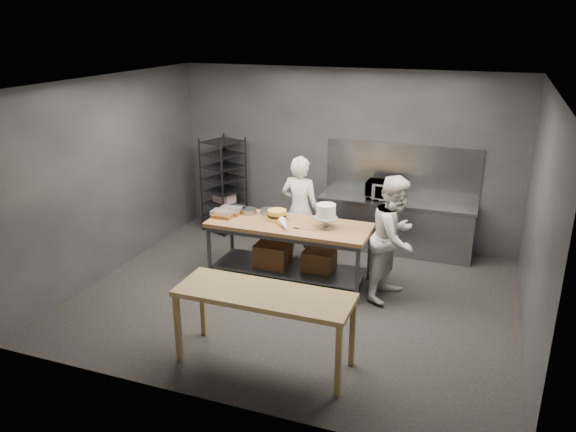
# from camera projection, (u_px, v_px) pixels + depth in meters

# --- Properties ---
(ground) EXTENTS (6.00, 6.00, 0.00)m
(ground) POSITION_uv_depth(u_px,v_px,m) (297.00, 296.00, 8.04)
(ground) COLOR black
(ground) RESTS_ON ground
(back_wall) EXTENTS (6.00, 0.04, 3.00)m
(back_wall) POSITION_uv_depth(u_px,v_px,m) (345.00, 156.00, 9.76)
(back_wall) COLOR #4C4F54
(back_wall) RESTS_ON ground
(work_table) EXTENTS (2.40, 0.90, 0.92)m
(work_table) POSITION_uv_depth(u_px,v_px,m) (290.00, 245.00, 8.37)
(work_table) COLOR #8F5F39
(work_table) RESTS_ON ground
(near_counter) EXTENTS (2.00, 0.70, 0.90)m
(near_counter) POSITION_uv_depth(u_px,v_px,m) (264.00, 299.00, 6.24)
(near_counter) COLOR olive
(near_counter) RESTS_ON ground
(back_counter) EXTENTS (2.60, 0.60, 0.90)m
(back_counter) POSITION_uv_depth(u_px,v_px,m) (395.00, 226.00, 9.50)
(back_counter) COLOR slate
(back_counter) RESTS_ON ground
(splashback_panel) EXTENTS (2.60, 0.02, 0.90)m
(splashback_panel) POSITION_uv_depth(u_px,v_px,m) (402.00, 170.00, 9.46)
(splashback_panel) COLOR slate
(splashback_panel) RESTS_ON back_counter
(speed_rack) EXTENTS (0.78, 0.81, 1.75)m
(speed_rack) POSITION_uv_depth(u_px,v_px,m) (224.00, 186.00, 10.32)
(speed_rack) COLOR black
(speed_rack) RESTS_ON ground
(chef_behind) EXTENTS (0.68, 0.48, 1.76)m
(chef_behind) POSITION_uv_depth(u_px,v_px,m) (300.00, 210.00, 8.95)
(chef_behind) COLOR white
(chef_behind) RESTS_ON ground
(chef_right) EXTENTS (0.89, 1.02, 1.78)m
(chef_right) POSITION_uv_depth(u_px,v_px,m) (395.00, 238.00, 7.77)
(chef_right) COLOR silver
(chef_right) RESTS_ON ground
(microwave) EXTENTS (0.54, 0.37, 0.30)m
(microwave) POSITION_uv_depth(u_px,v_px,m) (383.00, 190.00, 9.38)
(microwave) COLOR black
(microwave) RESTS_ON back_counter
(frosted_cake_stand) EXTENTS (0.34, 0.34, 0.35)m
(frosted_cake_stand) POSITION_uv_depth(u_px,v_px,m) (326.00, 213.00, 8.00)
(frosted_cake_stand) COLOR #A49B83
(frosted_cake_stand) RESTS_ON work_table
(layer_cake) EXTENTS (0.28, 0.28, 0.16)m
(layer_cake) POSITION_uv_depth(u_px,v_px,m) (277.00, 215.00, 8.35)
(layer_cake) COLOR gold
(layer_cake) RESTS_ON work_table
(cake_pans) EXTENTS (0.78, 0.34, 0.07)m
(cake_pans) POSITION_uv_depth(u_px,v_px,m) (251.00, 211.00, 8.68)
(cake_pans) COLOR gray
(cake_pans) RESTS_ON work_table
(piping_bag) EXTENTS (0.31, 0.38, 0.12)m
(piping_bag) POSITION_uv_depth(u_px,v_px,m) (285.00, 225.00, 8.01)
(piping_bag) COLOR white
(piping_bag) RESTS_ON work_table
(offset_spatula) EXTENTS (0.36, 0.02, 0.02)m
(offset_spatula) POSITION_uv_depth(u_px,v_px,m) (302.00, 229.00, 8.01)
(offset_spatula) COLOR slate
(offset_spatula) RESTS_ON work_table
(pastry_clamshells) EXTENTS (0.36, 0.39, 0.11)m
(pastry_clamshells) POSITION_uv_depth(u_px,v_px,m) (226.00, 212.00, 8.54)
(pastry_clamshells) COLOR brown
(pastry_clamshells) RESTS_ON work_table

